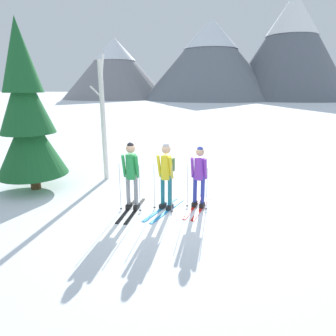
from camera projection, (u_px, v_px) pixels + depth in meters
name	position (u px, v px, depth m)	size (l,w,h in m)	color
ground_plane	(161.00, 208.00, 8.03)	(400.00, 400.00, 0.00)	white
skier_in_green	(131.00, 173.00, 7.66)	(0.61, 1.73, 1.86)	black
skier_in_yellow	(166.00, 172.00, 7.68)	(0.91, 1.77, 1.84)	#1E84D1
skier_in_purple	(199.00, 175.00, 7.82)	(0.69, 1.69, 1.73)	red
pine_tree_near	(27.00, 116.00, 8.91)	(2.16, 2.16, 5.22)	#51381E
birch_tree_tall	(103.00, 120.00, 9.99)	(0.76, 0.66, 4.28)	silver
mountain_ridge_distant	(217.00, 56.00, 76.86)	(78.30, 36.30, 25.99)	gray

